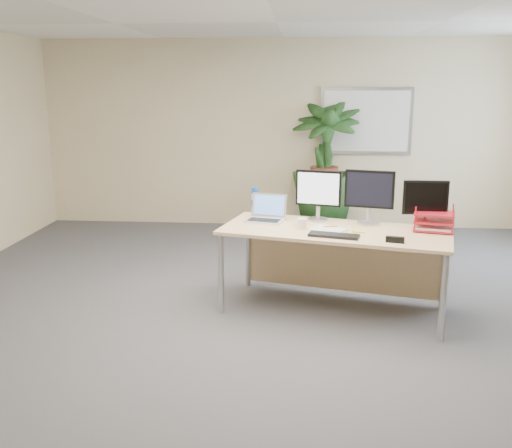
# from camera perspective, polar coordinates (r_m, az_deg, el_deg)

# --- Properties ---
(floor) EXTENTS (8.00, 8.00, 0.00)m
(floor) POSITION_cam_1_polar(r_m,az_deg,el_deg) (4.84, 0.69, -11.40)
(floor) COLOR #47474C
(floor) RESTS_ON ground
(back_wall) EXTENTS (7.00, 0.04, 2.70)m
(back_wall) POSITION_cam_1_polar(r_m,az_deg,el_deg) (8.40, 2.60, 8.93)
(back_wall) COLOR beige
(back_wall) RESTS_ON floor
(whiteboard) EXTENTS (1.30, 0.04, 0.95)m
(whiteboard) POSITION_cam_1_polar(r_m,az_deg,el_deg) (8.40, 10.95, 10.07)
(whiteboard) COLOR #A1A2A6
(whiteboard) RESTS_ON back_wall
(desk) EXTENTS (2.18, 1.32, 0.78)m
(desk) POSITION_cam_1_polar(r_m,az_deg,el_deg) (5.36, 8.08, -1.97)
(desk) COLOR #D6B07E
(desk) RESTS_ON floor
(floor_plant) EXTENTS (1.00, 1.00, 1.50)m
(floor_plant) POSITION_cam_1_polar(r_m,az_deg,el_deg) (8.18, 6.81, 4.48)
(floor_plant) COLOR #133514
(floor_plant) RESTS_ON floor
(monitor_left) EXTENTS (0.43, 0.20, 0.48)m
(monitor_left) POSITION_cam_1_polar(r_m,az_deg,el_deg) (5.47, 6.27, 3.18)
(monitor_left) COLOR #ACACB0
(monitor_left) RESTS_ON desk
(monitor_right) EXTENTS (0.45, 0.21, 0.51)m
(monitor_right) POSITION_cam_1_polar(r_m,az_deg,el_deg) (5.41, 11.27, 3.01)
(monitor_right) COLOR #ACACB0
(monitor_right) RESTS_ON desk
(monitor_dark) EXTENTS (0.40, 0.18, 0.44)m
(monitor_dark) POSITION_cam_1_polar(r_m,az_deg,el_deg) (5.34, 16.57, 2.18)
(monitor_dark) COLOR #ACACB0
(monitor_dark) RESTS_ON desk
(laptop) EXTENTS (0.41, 0.37, 0.25)m
(laptop) POSITION_cam_1_polar(r_m,az_deg,el_deg) (5.49, 1.06, 0.99)
(laptop) COLOR silver
(laptop) RESTS_ON desk
(keyboard) EXTENTS (0.45, 0.24, 0.02)m
(keyboard) POSITION_cam_1_polar(r_m,az_deg,el_deg) (4.95, 7.79, -1.13)
(keyboard) COLOR black
(keyboard) RESTS_ON desk
(coffee_mug) EXTENTS (0.13, 0.09, 0.10)m
(coffee_mug) POSITION_cam_1_polar(r_m,az_deg,el_deg) (5.18, 4.58, 0.03)
(coffee_mug) COLOR white
(coffee_mug) RESTS_ON desk
(spiral_notebook) EXTENTS (0.37, 0.34, 0.01)m
(spiral_notebook) POSITION_cam_1_polar(r_m,az_deg,el_deg) (5.17, 7.21, -0.55)
(spiral_notebook) COLOR white
(spiral_notebook) RESTS_ON desk
(orange_pen) EXTENTS (0.13, 0.01, 0.01)m
(orange_pen) POSITION_cam_1_polar(r_m,az_deg,el_deg) (5.23, 7.45, -0.26)
(orange_pen) COLOR #DE5018
(orange_pen) RESTS_ON spiral_notebook
(yellow_highlighter) EXTENTS (0.12, 0.05, 0.02)m
(yellow_highlighter) POSITION_cam_1_polar(r_m,az_deg,el_deg) (5.12, 10.23, -0.78)
(yellow_highlighter) COLOR yellow
(yellow_highlighter) RESTS_ON desk
(water_bottle) EXTENTS (0.07, 0.07, 0.29)m
(water_bottle) POSITION_cam_1_polar(r_m,az_deg,el_deg) (5.68, -0.10, 2.21)
(water_bottle) COLOR white
(water_bottle) RESTS_ON desk
(letter_tray) EXTENTS (0.40, 0.33, 0.16)m
(letter_tray) POSITION_cam_1_polar(r_m,az_deg,el_deg) (5.34, 17.35, 0.12)
(letter_tray) COLOR #B41622
(letter_tray) RESTS_ON desk
(stapler) EXTENTS (0.16, 0.08, 0.05)m
(stapler) POSITION_cam_1_polar(r_m,az_deg,el_deg) (4.86, 13.74, -1.53)
(stapler) COLOR black
(stapler) RESTS_ON desk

